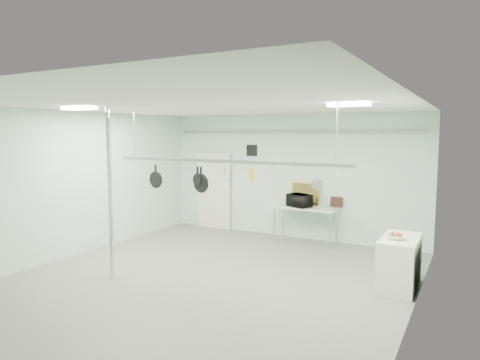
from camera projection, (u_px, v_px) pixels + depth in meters
The scene contains 25 objects.
floor at pixel (205, 282), 7.82m from camera, with size 8.00×8.00×0.00m, color gray.
ceiling at pixel (203, 105), 7.48m from camera, with size 7.00×8.00×0.02m, color silver.
back_wall at pixel (289, 176), 11.12m from camera, with size 7.00×0.02×3.20m, color silver.
right_wall at pixel (412, 213), 5.97m from camera, with size 0.02×8.00×3.20m, color silver.
door at pixel (214, 191), 12.24m from camera, with size 1.10×0.10×2.20m, color silver.
wall_vent at pixel (252, 150), 11.56m from camera, with size 0.30×0.04×0.30m, color black.
conduit_pipe at pixel (289, 132), 10.92m from camera, with size 0.07×0.07×6.60m, color gray.
chrome_pole at pixel (110, 193), 7.94m from camera, with size 0.08×0.08×3.20m, color silver.
prep_table at pixel (306, 209), 10.57m from camera, with size 1.60×0.70×0.91m.
side_cabinet at pixel (399, 263), 7.48m from camera, with size 0.60×1.20×0.90m, color white.
pot_rack at pixel (222, 160), 7.75m from camera, with size 4.80×0.06×1.00m.
light_panel_left at pixel (79, 108), 7.84m from camera, with size 0.65×0.30×0.05m, color white.
light_panel_right at pixel (349, 105), 6.85m from camera, with size 0.65×0.30×0.05m, color white.
microwave at pixel (299, 200), 10.51m from camera, with size 0.57×0.39×0.32m, color black.
coffee_canister at pixel (303, 202), 10.60m from camera, with size 0.15×0.15×0.22m, color white.
painting_large at pixel (305, 193), 10.86m from camera, with size 0.78×0.05×0.58m, color gold.
painting_small at pixel (336, 202), 10.48m from camera, with size 0.30×0.04×0.25m, color black.
fruit_bowl at pixel (395, 237), 7.31m from camera, with size 0.34×0.34×0.08m, color white.
skillet_left at pixel (156, 176), 8.54m from camera, with size 0.34×0.06×0.46m, color black, non-canonical shape.
skillet_mid at pixel (198, 176), 8.04m from camera, with size 0.25×0.06×0.35m, color black, non-canonical shape.
skillet_right at pixel (201, 180), 8.01m from camera, with size 0.36×0.06×0.49m, color black, non-canonical shape.
whisk at pixel (225, 177), 7.76m from camera, with size 0.18×0.18×0.34m, color #B9B9BE, non-canonical shape.
grater at pixel (252, 175), 7.48m from camera, with size 0.09×0.02×0.22m, color gold, non-canonical shape.
saucepan at pixel (317, 181), 6.91m from camera, with size 0.17×0.09×0.29m, color #B3B4B8, non-canonical shape.
fruit_cluster at pixel (395, 235), 7.31m from camera, with size 0.24×0.24×0.09m, color #B62710, non-canonical shape.
Camera 1 is at (4.23, -6.32, 2.69)m, focal length 32.00 mm.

